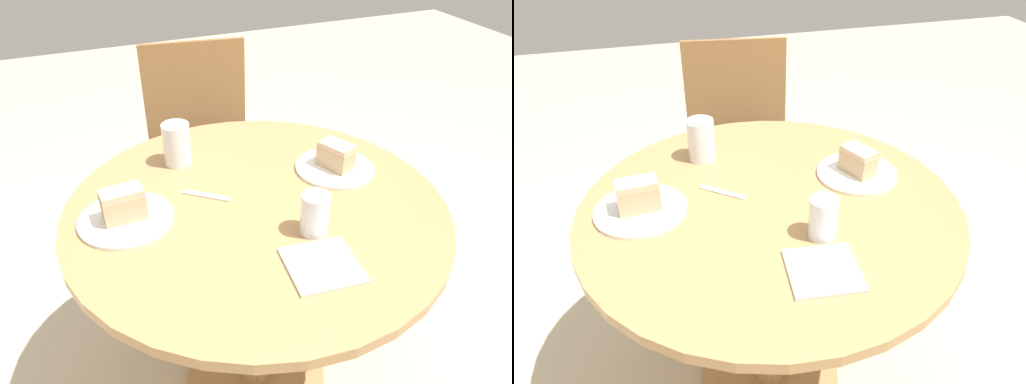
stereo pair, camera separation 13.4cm
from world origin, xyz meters
TOP-DOWN VIEW (x-y plane):
  - ground_plane at (0.00, 0.00)m, footprint 8.00×8.00m
  - table at (0.00, 0.00)m, footprint 1.04×1.04m
  - chair at (0.09, 0.86)m, footprint 0.53×0.49m
  - plate_near at (0.29, 0.08)m, footprint 0.24×0.24m
  - plate_far at (-0.34, 0.06)m, footprint 0.25×0.25m
  - cake_slice_near at (0.29, 0.08)m, footprint 0.10×0.12m
  - cake_slice_far at (-0.34, 0.06)m, footprint 0.11×0.07m
  - glass_lemonade at (-0.14, 0.30)m, footprint 0.08×0.08m
  - glass_water at (0.09, -0.17)m, footprint 0.07×0.07m
  - napkin_stack at (0.05, -0.29)m, footprint 0.18×0.18m
  - spoon at (-0.11, 0.09)m, footprint 0.12×0.10m

SIDE VIEW (x-z plane):
  - ground_plane at x=0.00m, z-range 0.00..0.00m
  - chair at x=0.09m, z-range 0.02..0.93m
  - table at x=0.00m, z-range 0.21..0.97m
  - spoon at x=-0.11m, z-range 0.76..0.76m
  - napkin_stack at x=0.05m, z-range 0.76..0.77m
  - plate_near at x=0.29m, z-range 0.76..0.77m
  - plate_far at x=-0.34m, z-range 0.76..0.77m
  - glass_water at x=0.09m, z-range 0.75..0.86m
  - cake_slice_near at x=0.29m, z-range 0.77..0.85m
  - cake_slice_far at x=-0.34m, z-range 0.77..0.85m
  - glass_lemonade at x=-0.14m, z-range 0.75..0.88m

